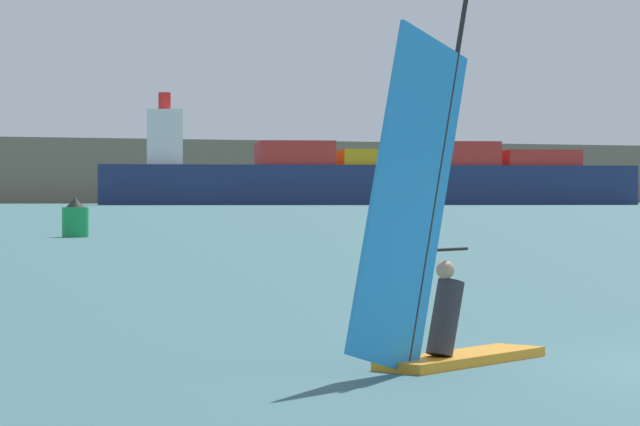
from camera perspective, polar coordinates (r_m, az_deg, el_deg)
The scene contains 4 objects.
windsurfer at distance 17.03m, azimuth 4.62°, elevation -2.61°, with size 3.24×2.14×4.54m.
cargo_ship at distance 476.45m, azimuth 1.75°, elevation 1.42°, with size 177.12×68.60×36.51m.
distant_headland at distance 849.06m, azimuth -7.43°, elevation 1.38°, with size 652.88×418.20×28.38m, color #756B56.
channel_buoy at distance 75.58m, azimuth -9.63°, elevation -0.25°, with size 1.37×1.37×2.05m.
Camera 1 is at (-10.15, -14.05, 1.98)m, focal length 81.09 mm.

